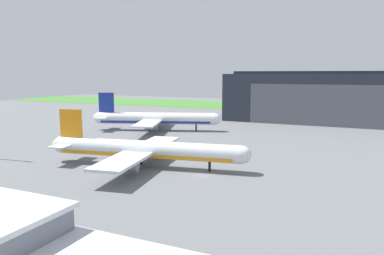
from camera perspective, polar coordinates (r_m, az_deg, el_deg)
name	(u,v)px	position (r m, az deg, el deg)	size (l,w,h in m)	color
ground_plane	(201,175)	(74.01, 1.39, -7.47)	(440.00, 440.00, 0.00)	slate
grass_field_strip	(306,108)	(228.51, 17.33, 2.95)	(440.00, 56.00, 0.08)	#448330
maintenance_hangar	(356,98)	(168.48, 24.29, 4.26)	(105.27, 40.23, 21.39)	#232833
airliner_far_right	(156,119)	(131.37, -5.70, 1.37)	(43.94, 38.01, 13.52)	white
airliner_near_right	(144,150)	(80.31, -7.48, -3.50)	(45.33, 35.91, 12.26)	silver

